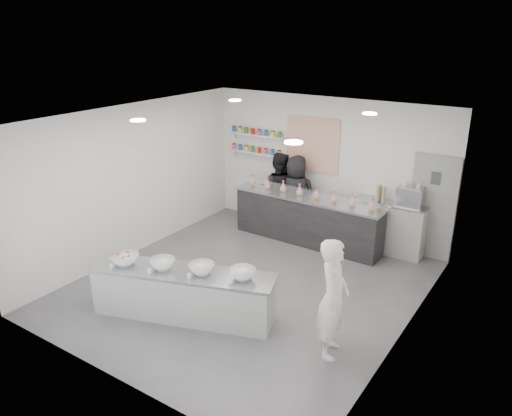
{
  "coord_description": "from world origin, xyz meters",
  "views": [
    {
      "loc": [
        4.46,
        -6.48,
        4.4
      ],
      "look_at": [
        -0.1,
        0.4,
        1.34
      ],
      "focal_mm": 35.0,
      "sensor_mm": 36.0,
      "label": 1
    }
  ],
  "objects_px": {
    "espresso_machine": "(410,197)",
    "woman_prep": "(333,299)",
    "prep_counter": "(183,294)",
    "back_bar": "(307,220)",
    "staff_right": "(296,195)",
    "espresso_ledge": "(389,227)",
    "staff_left": "(278,191)"
  },
  "relations": [
    {
      "from": "espresso_machine",
      "to": "woman_prep",
      "type": "distance_m",
      "value": 3.74
    },
    {
      "from": "espresso_machine",
      "to": "woman_prep",
      "type": "bearing_deg",
      "value": -87.9
    },
    {
      "from": "espresso_ledge",
      "to": "staff_right",
      "type": "height_order",
      "value": "staff_right"
    },
    {
      "from": "espresso_machine",
      "to": "woman_prep",
      "type": "relative_size",
      "value": 0.28
    },
    {
      "from": "espresso_machine",
      "to": "back_bar",
      "type": "bearing_deg",
      "value": -165.09
    },
    {
      "from": "espresso_ledge",
      "to": "woman_prep",
      "type": "xyz_separation_m",
      "value": [
        0.5,
        -3.72,
        0.34
      ]
    },
    {
      "from": "espresso_machine",
      "to": "staff_right",
      "type": "relative_size",
      "value": 0.28
    },
    {
      "from": "back_bar",
      "to": "prep_counter",
      "type": "bearing_deg",
      "value": -92.84
    },
    {
      "from": "back_bar",
      "to": "woman_prep",
      "type": "relative_size",
      "value": 1.88
    },
    {
      "from": "espresso_ledge",
      "to": "woman_prep",
      "type": "height_order",
      "value": "woman_prep"
    },
    {
      "from": "back_bar",
      "to": "espresso_ledge",
      "type": "distance_m",
      "value": 1.68
    },
    {
      "from": "prep_counter",
      "to": "back_bar",
      "type": "xyz_separation_m",
      "value": [
        0.26,
        3.63,
        0.11
      ]
    },
    {
      "from": "prep_counter",
      "to": "staff_left",
      "type": "xyz_separation_m",
      "value": [
        -0.65,
        3.97,
        0.49
      ]
    },
    {
      "from": "prep_counter",
      "to": "espresso_machine",
      "type": "distance_m",
      "value": 4.78
    },
    {
      "from": "prep_counter",
      "to": "woman_prep",
      "type": "relative_size",
      "value": 1.68
    },
    {
      "from": "espresso_machine",
      "to": "staff_left",
      "type": "bearing_deg",
      "value": -176.41
    },
    {
      "from": "prep_counter",
      "to": "espresso_ledge",
      "type": "relative_size",
      "value": 2.05
    },
    {
      "from": "staff_right",
      "to": "staff_left",
      "type": "bearing_deg",
      "value": -17.31
    },
    {
      "from": "back_bar",
      "to": "espresso_machine",
      "type": "bearing_deg",
      "value": 16.17
    },
    {
      "from": "espresso_ledge",
      "to": "staff_left",
      "type": "height_order",
      "value": "staff_left"
    },
    {
      "from": "woman_prep",
      "to": "staff_right",
      "type": "bearing_deg",
      "value": 18.04
    },
    {
      "from": "espresso_ledge",
      "to": "espresso_machine",
      "type": "bearing_deg",
      "value": 0.0
    },
    {
      "from": "espresso_machine",
      "to": "staff_left",
      "type": "distance_m",
      "value": 2.9
    },
    {
      "from": "back_bar",
      "to": "woman_prep",
      "type": "height_order",
      "value": "woman_prep"
    },
    {
      "from": "espresso_ledge",
      "to": "staff_left",
      "type": "xyz_separation_m",
      "value": [
        -2.51,
        -0.18,
        0.36
      ]
    },
    {
      "from": "staff_left",
      "to": "espresso_ledge",
      "type": "bearing_deg",
      "value": 169.97
    },
    {
      "from": "espresso_machine",
      "to": "staff_right",
      "type": "bearing_deg",
      "value": -175.76
    },
    {
      "from": "staff_right",
      "to": "prep_counter",
      "type": "bearing_deg",
      "value": 75.7
    },
    {
      "from": "prep_counter",
      "to": "staff_left",
      "type": "bearing_deg",
      "value": 80.33
    },
    {
      "from": "back_bar",
      "to": "staff_right",
      "type": "relative_size",
      "value": 1.86
    },
    {
      "from": "espresso_machine",
      "to": "staff_right",
      "type": "height_order",
      "value": "staff_right"
    },
    {
      "from": "back_bar",
      "to": "woman_prep",
      "type": "xyz_separation_m",
      "value": [
        2.1,
        -3.2,
        0.37
      ]
    }
  ]
}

